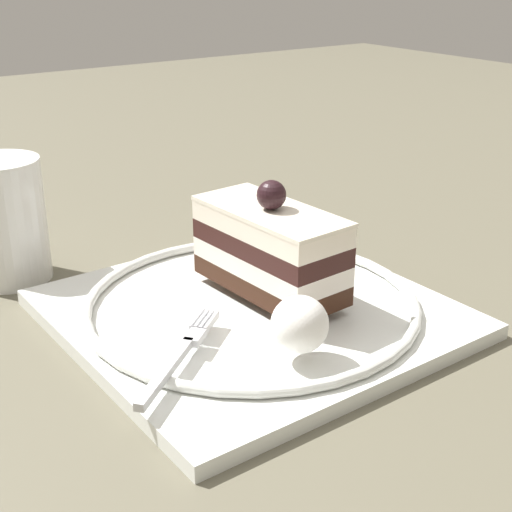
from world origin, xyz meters
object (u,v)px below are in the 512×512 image
at_px(dessert_plate, 256,308).
at_px(cake_slice, 270,248).
at_px(whipped_cream_dollop, 300,324).
at_px(drink_glass_near, 5,228).
at_px(fork, 181,351).

xyz_separation_m(dessert_plate, cake_slice, (-0.02, -0.01, 0.04)).
bearing_deg(whipped_cream_dollop, drink_glass_near, -68.78).
distance_m(cake_slice, drink_glass_near, 0.21).
height_order(dessert_plate, fork, fork).
relative_size(whipped_cream_dollop, drink_glass_near, 0.36).
bearing_deg(cake_slice, whipped_cream_dollop, 64.97).
distance_m(cake_slice, whipped_cream_dollop, 0.09).
height_order(cake_slice, whipped_cream_dollop, cake_slice).
bearing_deg(fork, cake_slice, -155.09).
relative_size(cake_slice, fork, 1.26).
distance_m(dessert_plate, cake_slice, 0.04).
bearing_deg(dessert_plate, fork, 25.86).
relative_size(dessert_plate, drink_glass_near, 2.58).
xyz_separation_m(cake_slice, drink_glass_near, (0.13, -0.16, -0.01)).
height_order(cake_slice, drink_glass_near, cake_slice).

